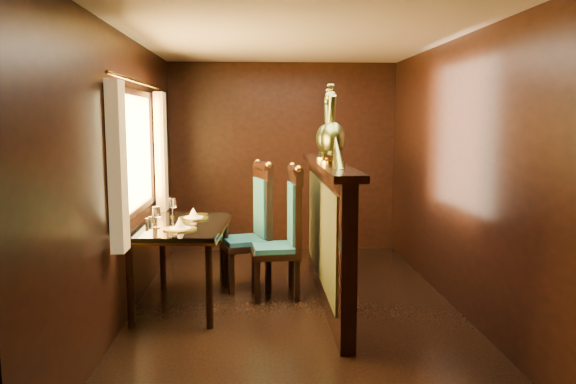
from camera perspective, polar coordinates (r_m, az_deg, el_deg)
The scene contains 8 objects.
ground at distance 5.27m, azimuth 0.79°, elevation -12.07°, with size 5.00×5.00×0.00m, color black.
room_shell at distance 4.99m, azimuth -0.17°, elevation 5.38°, with size 3.04×5.04×2.52m.
partition at distance 5.41m, azimuth 3.99°, elevation -3.77°, with size 0.26×2.70×1.36m.
dining_table at distance 5.36m, azimuth -10.72°, elevation -3.95°, with size 0.89×1.38×0.99m.
chair_left at distance 5.55m, azimuth -0.09°, elevation -3.69°, with size 0.52×0.54×1.33m.
chair_right at distance 5.90m, azimuth -3.28°, elevation -2.99°, with size 0.60×0.62×1.34m.
peacock_left at distance 4.98m, azimuth 4.60°, elevation 6.92°, with size 0.23×0.60×0.72m, color #1B522E, non-canonical shape.
peacock_right at distance 5.44m, azimuth 3.95°, elevation 6.75°, with size 0.21×0.57×0.68m, color #1B522E, non-canonical shape.
Camera 1 is at (-0.34, -4.96, 1.76)m, focal length 35.00 mm.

